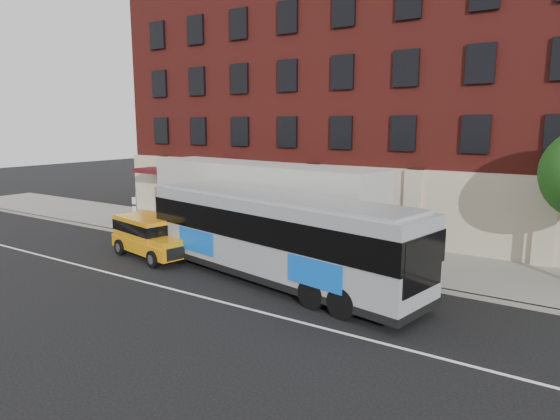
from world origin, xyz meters
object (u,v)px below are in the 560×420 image
Objects in this scene: city_bus at (275,234)px; yellow_suv at (151,234)px; shipping_container at (260,208)px; sign_pole at (136,211)px.

city_bus is 7.30m from yellow_suv.
sign_pole is at bearing -172.16° from shipping_container.
city_bus is (11.51, -2.60, 0.55)m from sign_pole.
shipping_container reaches higher than city_bus.
sign_pole is 0.19× the size of city_bus.
shipping_container is at bearing 132.95° from city_bus.
city_bus is at bearing -12.71° from sign_pole.
sign_pole is 0.18× the size of shipping_container.
shipping_container is at bearing 7.84° from sign_pole.
city_bus is 5.07m from shipping_container.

